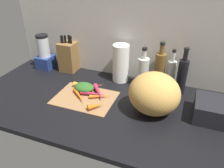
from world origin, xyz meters
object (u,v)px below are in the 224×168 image
object	(u,v)px
bottle_1	(160,69)
carrot_7	(79,96)
knife_block	(69,56)
bottle_2	(171,73)
carrot_6	(83,88)
blender_appliance	(44,54)
carrot_9	(93,94)
carrot_0	(98,92)
carrot_2	(83,86)
carrot_5	(85,87)
winter_squash	(154,94)
carrot_4	(100,96)
carrot_3	(92,86)
dish_rack	(223,112)
carrot_1	(96,106)
carrot_8	(92,87)
paper_towel_roll	(121,63)
bottle_0	(143,71)
bottle_3	(182,75)
cutting_board	(85,98)

from	to	relation	value
bottle_1	carrot_7	bearing A→B (deg)	-141.05
knife_block	bottle_2	size ratio (longest dim) A/B	1.02
knife_block	bottle_1	world-z (taller)	bottle_1
carrot_6	blender_appliance	xyz separation A→B (cm)	(-43.13, 21.05, 9.33)
carrot_6	carrot_9	bearing A→B (deg)	-23.85
carrot_7	carrot_0	bearing A→B (deg)	35.04
carrot_9	carrot_2	bearing A→B (deg)	147.52
carrot_5	winter_squash	bearing A→B (deg)	-9.95
carrot_0	blender_appliance	world-z (taller)	blender_appliance
carrot_4	carrot_3	bearing A→B (deg)	137.00
carrot_5	bottle_2	size ratio (longest dim) A/B	0.48
knife_block	carrot_7	bearing A→B (deg)	-52.43
bottle_1	carrot_4	bearing A→B (deg)	-135.06
carrot_7	bottle_2	world-z (taller)	bottle_2
dish_rack	carrot_4	bearing A→B (deg)	-176.50
carrot_1	carrot_2	bearing A→B (deg)	134.50
carrot_5	carrot_9	distance (cm)	11.06
carrot_3	carrot_9	size ratio (longest dim) A/B	0.65
carrot_5	carrot_8	world-z (taller)	carrot_5
carrot_2	knife_block	xyz separation A→B (cm)	(-22.97, 22.21, 8.87)
paper_towel_roll	bottle_2	bearing A→B (deg)	4.20
carrot_8	bottle_0	distance (cm)	35.43
bottle_3	dish_rack	world-z (taller)	bottle_3
carrot_0	carrot_5	world-z (taller)	carrot_0
carrot_8	dish_rack	world-z (taller)	dish_rack
carrot_3	dish_rack	distance (cm)	78.74
carrot_1	bottle_0	world-z (taller)	bottle_0
carrot_3	winter_squash	xyz separation A→B (cm)	(42.31, -10.15, 9.73)
winter_squash	bottle_0	distance (cm)	29.41
carrot_7	bottle_1	size ratio (longest dim) A/B	0.54
carrot_2	carrot_1	bearing A→B (deg)	-45.50
carrot_3	carrot_4	bearing A→B (deg)	-43.00
cutting_board	carrot_2	world-z (taller)	carrot_2
bottle_0	bottle_2	xyz separation A→B (cm)	(17.66, 4.70, -0.45)
bottle_1	bottle_3	world-z (taller)	bottle_3
carrot_9	carrot_4	bearing A→B (deg)	-5.96
carrot_4	bottle_1	bearing A→B (deg)	44.94
bottle_1	dish_rack	bearing A→B (deg)	-33.67
blender_appliance	bottle_1	distance (cm)	88.15
winter_squash	carrot_6	bearing A→B (deg)	172.59
carrot_0	blender_appliance	xyz separation A→B (cm)	(-55.45, 23.06, 8.98)
bottle_1	bottle_3	bearing A→B (deg)	-19.10
cutting_board	carrot_5	size ratio (longest dim) A/B	2.86
carrot_3	bottle_3	world-z (taller)	bottle_3
carrot_3	blender_appliance	world-z (taller)	blender_appliance
carrot_1	carrot_2	distance (cm)	24.97
carrot_6	carrot_9	world-z (taller)	same
carrot_7	carrot_9	size ratio (longest dim) A/B	1.00
carrot_5	paper_towel_roll	xyz separation A→B (cm)	(18.10, 20.45, 11.25)
blender_appliance	bottle_3	world-z (taller)	bottle_3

